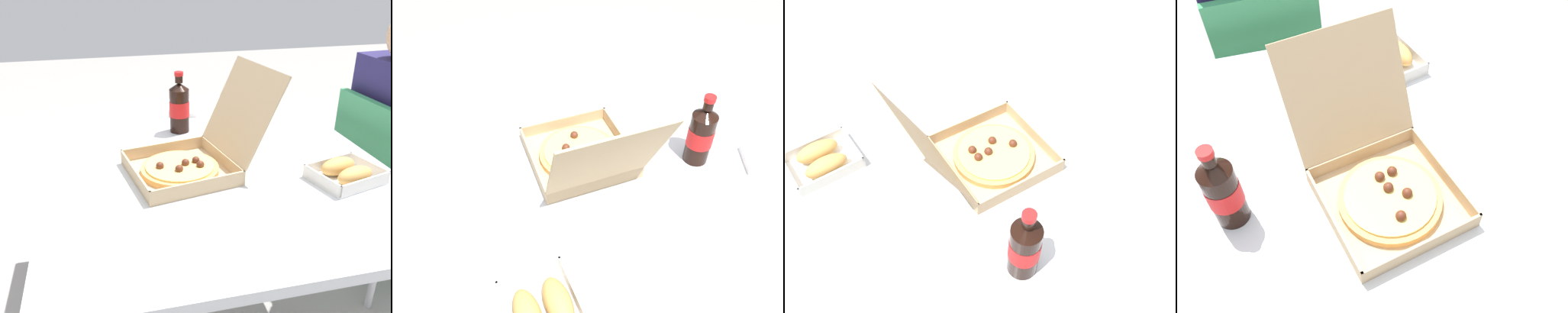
# 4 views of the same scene
# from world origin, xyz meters

# --- Properties ---
(ground_plane) EXTENTS (10.00, 10.00, 0.00)m
(ground_plane) POSITION_xyz_m (0.00, 0.00, 0.00)
(ground_plane) COLOR gray
(dining_table) EXTENTS (1.24, 1.03, 0.71)m
(dining_table) POSITION_xyz_m (0.00, 0.00, 0.64)
(dining_table) COLOR silver
(dining_table) RESTS_ON ground_plane
(pizza_box_open) EXTENTS (0.36, 0.46, 0.30)m
(pizza_box_open) POSITION_xyz_m (0.09, -0.08, 0.76)
(pizza_box_open) COLOR tan
(pizza_box_open) RESTS_ON dining_table
(bread_side_box) EXTENTS (0.19, 0.22, 0.06)m
(bread_side_box) POSITION_xyz_m (0.25, 0.34, 0.74)
(bread_side_box) COLOR white
(bread_side_box) RESTS_ON dining_table
(cola_bottle) EXTENTS (0.07, 0.07, 0.22)m
(cola_bottle) POSITION_xyz_m (-0.24, -0.05, 0.81)
(cola_bottle) COLOR black
(cola_bottle) RESTS_ON dining_table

